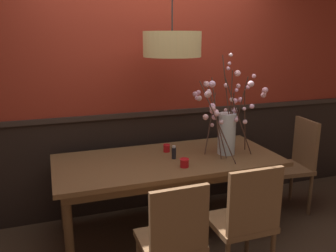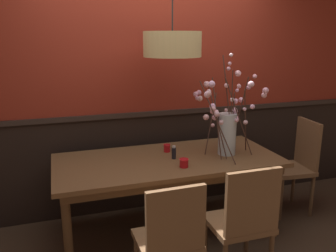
{
  "view_description": "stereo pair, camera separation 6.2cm",
  "coord_description": "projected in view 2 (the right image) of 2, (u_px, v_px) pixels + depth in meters",
  "views": [
    {
      "loc": [
        -0.99,
        -2.85,
        1.83
      ],
      "look_at": [
        0.0,
        0.0,
        1.05
      ],
      "focal_mm": 37.4,
      "sensor_mm": 36.0,
      "label": 1
    },
    {
      "loc": [
        -0.93,
        -2.87,
        1.83
      ],
      "look_at": [
        0.0,
        0.0,
        1.05
      ],
      "focal_mm": 37.4,
      "sensor_mm": 36.0,
      "label": 2
    }
  ],
  "objects": [
    {
      "name": "condiment_bottle",
      "position": [
        174.0,
        153.0,
        3.16
      ],
      "size": [
        0.04,
        0.04,
        0.12
      ],
      "color": "black",
      "rests_on": "dining_table"
    },
    {
      "name": "vase_with_blossoms",
      "position": [
        227.0,
        127.0,
        3.23
      ],
      "size": [
        0.63,
        0.55,
        0.94
      ],
      "color": "silver",
      "rests_on": "dining_table"
    },
    {
      "name": "back_wall",
      "position": [
        149.0,
        79.0,
        3.61
      ],
      "size": [
        5.52,
        0.14,
        2.8
      ],
      "color": "black",
      "rests_on": "ground"
    },
    {
      "name": "ground_plane",
      "position": [
        168.0,
        231.0,
        3.37
      ],
      "size": [
        24.0,
        24.0,
        0.0
      ],
      "primitive_type": "plane",
      "color": "#422D1E"
    },
    {
      "name": "chair_far_side_left",
      "position": [
        115.0,
        158.0,
        3.93
      ],
      "size": [
        0.45,
        0.43,
        0.88
      ],
      "color": "brown",
      "rests_on": "ground"
    },
    {
      "name": "dining_table",
      "position": [
        168.0,
        166.0,
        3.21
      ],
      "size": [
        2.03,
        0.92,
        0.75
      ],
      "color": "brown",
      "rests_on": "ground"
    },
    {
      "name": "chair_near_side_right",
      "position": [
        244.0,
        219.0,
        2.53
      ],
      "size": [
        0.44,
        0.4,
        0.96
      ],
      "color": "brown",
      "rests_on": "ground"
    },
    {
      "name": "chair_head_east_end",
      "position": [
        297.0,
        162.0,
        3.67
      ],
      "size": [
        0.45,
        0.44,
        0.99
      ],
      "color": "brown",
      "rests_on": "ground"
    },
    {
      "name": "pendant_lamp",
      "position": [
        172.0,
        44.0,
        3.02
      ],
      "size": [
        0.51,
        0.51,
        1.15
      ],
      "color": "tan"
    },
    {
      "name": "chair_far_side_right",
      "position": [
        168.0,
        149.0,
        4.17
      ],
      "size": [
        0.43,
        0.43,
        0.94
      ],
      "color": "brown",
      "rests_on": "ground"
    },
    {
      "name": "candle_holder_nearer_center",
      "position": [
        167.0,
        148.0,
        3.36
      ],
      "size": [
        0.07,
        0.07,
        0.07
      ],
      "color": "red",
      "rests_on": "dining_table"
    },
    {
      "name": "candle_holder_nearer_edge",
      "position": [
        184.0,
        163.0,
        2.96
      ],
      "size": [
        0.08,
        0.08,
        0.08
      ],
      "color": "red",
      "rests_on": "dining_table"
    },
    {
      "name": "chair_near_side_left",
      "position": [
        170.0,
        238.0,
        2.33
      ],
      "size": [
        0.42,
        0.4,
        0.93
      ],
      "color": "brown",
      "rests_on": "ground"
    }
  ]
}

